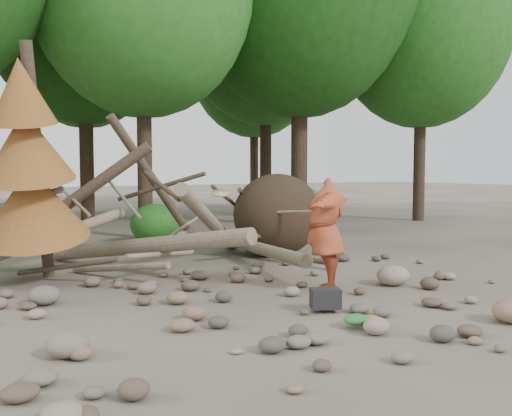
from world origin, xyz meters
TOP-DOWN VIEW (x-y plane):
  - ground at (0.00, 0.00)m, footprint 120.00×120.00m
  - deadfall_pile at (2.02, 4.24)m, footprint 8.55×5.24m
  - dead_conifer at (-3.12, 3.37)m, footprint 2.06×2.16m
  - bush_mid at (0.80, 7.80)m, footprint 1.40×1.40m
  - bush_right at (5.00, 7.00)m, footprint 2.00×2.00m
  - frisbee_thrower at (1.13, 0.44)m, footprint 3.31×1.97m
  - backpack at (0.32, -0.64)m, footprint 0.51×0.44m
  - cloth_green at (0.15, -1.53)m, footprint 0.37×0.31m
  - cloth_orange at (0.37, -1.56)m, footprint 0.27×0.22m
  - boulder_front_left at (-3.39, -0.81)m, footprint 0.49×0.44m
  - boulder_front_right at (2.17, -2.38)m, footprint 0.55×0.49m
  - boulder_mid_right at (2.53, 0.28)m, footprint 0.61×0.55m
  - boulder_mid_left at (-3.18, 1.89)m, footprint 0.50×0.45m

SIDE VIEW (x-z plane):
  - ground at x=0.00m, z-range 0.00..0.00m
  - cloth_orange at x=0.37m, z-range 0.00..0.10m
  - cloth_green at x=0.15m, z-range 0.00..0.14m
  - backpack at x=0.32m, z-range 0.00..0.29m
  - boulder_front_left at x=-3.39m, z-range 0.00..0.29m
  - boulder_mid_left at x=-3.18m, z-range 0.00..0.30m
  - boulder_front_right at x=2.17m, z-range 0.00..0.33m
  - boulder_mid_right at x=2.53m, z-range 0.00..0.37m
  - bush_mid at x=0.80m, z-range 0.00..1.12m
  - bush_right at x=5.00m, z-range 0.00..1.60m
  - deadfall_pile at x=2.02m, z-range -0.70..2.60m
  - frisbee_thrower at x=1.13m, z-range 0.08..1.95m
  - dead_conifer at x=-3.12m, z-range -0.06..4.29m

